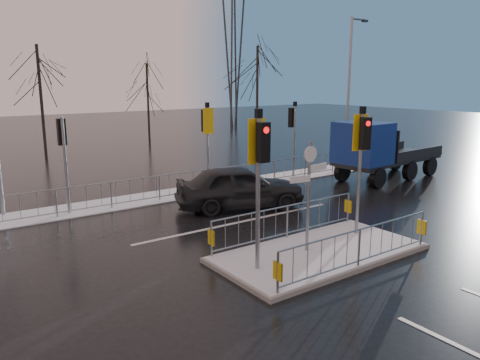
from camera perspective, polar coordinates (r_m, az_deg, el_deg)
ground at (r=13.47m, az=9.63°, el=-8.99°), size 120.00×120.00×0.00m
snow_verge at (r=20.15m, az=-7.95°, el=-1.74°), size 30.00×2.00×0.04m
lane_markings at (r=13.26m, az=10.67°, el=-9.37°), size 8.00×11.38×0.01m
traffic_island at (r=13.34m, az=9.63°, el=-7.42°), size 6.00×3.04×4.15m
far_kerb_fixtures at (r=19.63m, az=-6.58°, el=0.92°), size 18.00×0.65×3.83m
car_far_lane at (r=17.74m, az=-0.02°, el=-0.85°), size 5.22×3.47×1.65m
flatbed_truck at (r=23.12m, az=15.95°, el=3.55°), size 6.41×2.71×2.90m
tree_far_a at (r=31.55m, az=-23.25°, el=11.22°), size 3.75×3.75×7.08m
tree_far_b at (r=36.05m, az=-11.22°, el=10.94°), size 3.25×3.25×6.14m
tree_far_c at (r=37.63m, az=2.13°, el=12.67°), size 4.00×4.00×7.55m
street_lamp_right at (r=26.12m, az=13.22°, el=10.92°), size 1.25×0.18×8.00m
pylon_wires at (r=47.03m, az=-1.99°, el=19.77°), size 70.00×2.38×19.97m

